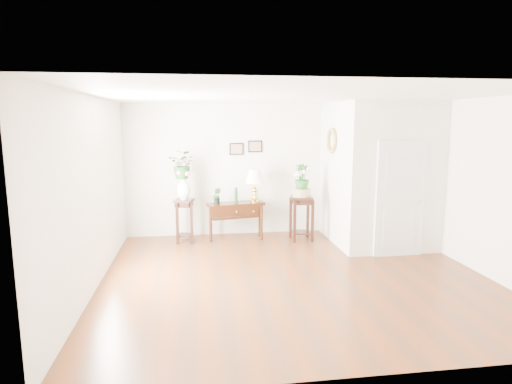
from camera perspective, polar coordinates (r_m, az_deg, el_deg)
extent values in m
cube|color=#622E11|center=(6.95, 5.14, -11.09)|extent=(6.00, 5.50, 0.02)
cube|color=white|center=(6.52, 5.51, 12.63)|extent=(6.00, 5.50, 0.02)
cube|color=silver|center=(9.26, 1.41, 3.03)|extent=(6.00, 0.02, 2.80)
cube|color=silver|center=(4.02, 14.40, -5.71)|extent=(6.00, 0.02, 2.80)
cube|color=silver|center=(6.59, -21.00, -0.21)|extent=(0.02, 5.50, 2.80)
cube|color=silver|center=(7.84, 27.18, 0.82)|extent=(0.02, 5.50, 2.80)
cube|color=silver|center=(8.93, 15.89, 2.43)|extent=(1.80, 1.95, 2.80)
cube|color=silver|center=(8.09, 18.62, -0.90)|extent=(0.90, 0.05, 2.10)
cube|color=black|center=(9.12, -2.61, 5.76)|extent=(0.30, 0.02, 0.25)
cube|color=black|center=(9.16, -0.11, 6.10)|extent=(0.30, 0.02, 0.25)
torus|color=gold|center=(8.66, 10.01, 6.76)|extent=(0.07, 0.51, 0.51)
cube|color=black|center=(8.89, -2.71, -3.89)|extent=(1.21, 0.61, 0.77)
cube|color=gold|center=(8.79, -0.17, 0.87)|extent=(0.42, 0.42, 0.70)
cylinder|color=#143C1D|center=(8.78, -2.68, -0.35)|extent=(0.07, 0.07, 0.32)
imported|color=#1F561E|center=(8.75, -5.24, -0.52)|extent=(0.20, 0.19, 0.31)
cube|color=black|center=(8.78, -9.51, -3.80)|extent=(0.44, 0.44, 0.89)
imported|color=#1F561E|center=(8.59, -9.72, 3.58)|extent=(0.65, 0.62, 0.58)
cube|color=black|center=(8.86, 6.06, -3.50)|extent=(0.49, 0.49, 0.91)
cylinder|color=tan|center=(8.76, 6.13, -0.07)|extent=(0.40, 0.40, 0.17)
imported|color=#1F561E|center=(8.72, 6.16, 1.94)|extent=(0.35, 0.35, 0.54)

